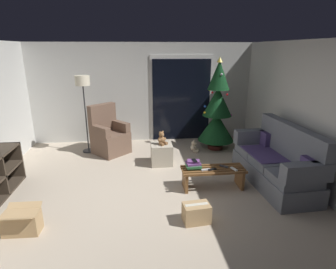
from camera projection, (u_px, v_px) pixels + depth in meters
name	position (u px, v px, depth m)	size (l,w,h in m)	color
ground_plane	(149.00, 197.00, 4.54)	(7.00, 7.00, 0.00)	#B2A38E
wall_back	(143.00, 93.00, 7.06)	(5.72, 0.12, 2.50)	beige
wall_right	(322.00, 119.00, 4.46)	(0.12, 6.00, 2.50)	beige
patio_door_frame	(181.00, 98.00, 7.14)	(1.60, 0.02, 2.20)	silver
patio_door_glass	(181.00, 101.00, 7.14)	(1.50, 0.02, 2.10)	black
couch	(277.00, 163.00, 4.88)	(0.87, 1.97, 1.08)	slate
coffee_table	(213.00, 175.00, 4.77)	(1.10, 0.40, 0.37)	brown
remote_silver	(206.00, 170.00, 4.65)	(0.04, 0.16, 0.02)	#ADADB2
remote_graphite	(224.00, 166.00, 4.79)	(0.04, 0.16, 0.02)	#333338
remote_white	(234.00, 169.00, 4.68)	(0.04, 0.16, 0.02)	silver
remote_black	(212.00, 169.00, 4.67)	(0.04, 0.16, 0.02)	black
book_stack	(194.00, 165.00, 4.72)	(0.27, 0.23, 0.14)	#337042
cell_phone	(194.00, 160.00, 4.70)	(0.07, 0.14, 0.01)	black
christmas_tree	(217.00, 110.00, 6.45)	(0.86, 0.86, 2.17)	#4C1E19
armchair	(109.00, 136.00, 6.36)	(0.97, 0.97, 1.13)	brown
floor_lamp	(83.00, 88.00, 6.09)	(0.32, 0.32, 1.78)	#2D2D30
ottoman	(162.00, 154.00, 5.78)	(0.44, 0.44, 0.44)	#B2A893
teddy_bear_chestnut	(162.00, 139.00, 5.67)	(0.21, 0.22, 0.29)	brown
teddy_bear_cream_by_tree	(194.00, 147.00, 6.48)	(0.21, 0.21, 0.29)	beige
cardboard_box_open_near_shelf	(22.00, 223.00, 3.61)	(0.47, 0.42, 0.35)	tan
cardboard_box_taped_mid_floor	(196.00, 213.00, 3.85)	(0.39, 0.28, 0.28)	tan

